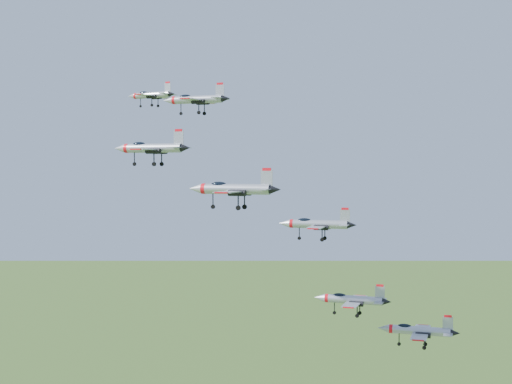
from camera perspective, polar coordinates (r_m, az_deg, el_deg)
The scene contains 7 objects.
jet_lead at distance 139.64m, azimuth -8.44°, elevation 7.68°, with size 11.10×9.17×2.97m.
jet_left_high at distance 118.12m, azimuth -4.89°, elevation 7.39°, with size 12.05×10.13×3.24m.
jet_right_high at distance 105.59m, azimuth -8.43°, elevation 3.51°, with size 12.66×10.63×3.40m.
jet_left_low at distance 115.49m, azimuth 4.83°, elevation -2.56°, with size 12.70×10.78×3.44m.
jet_right_low at distance 96.81m, azimuth -1.88°, elevation 0.26°, with size 13.40×11.29×3.60m.
jet_trail at distance 104.30m, azimuth 7.62°, elevation -8.51°, with size 11.20×9.46×3.02m.
jet_extra at distance 106.93m, azimuth 12.76°, elevation -10.74°, with size 11.63×9.85×3.14m.
Camera 1 is at (66.07, -94.22, 135.47)m, focal length 50.00 mm.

